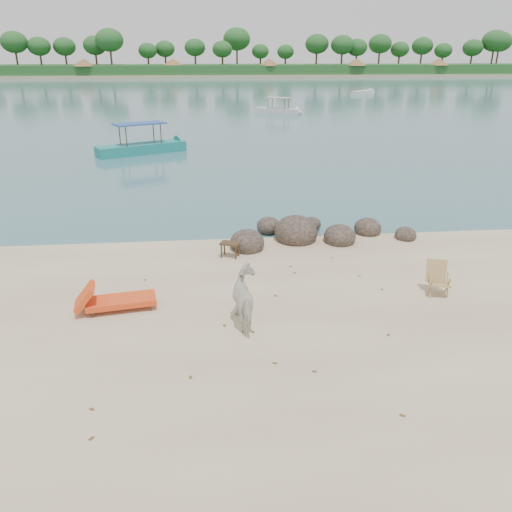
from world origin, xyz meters
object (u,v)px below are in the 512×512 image
(deck_chair, at_px, (440,281))
(boat_near, at_px, (140,128))
(boulders, at_px, (306,234))
(cow, at_px, (248,299))
(side_table, at_px, (230,251))
(lounge_chair, at_px, (121,298))

(deck_chair, distance_m, boat_near, 23.46)
(boulders, height_order, cow, cow)
(side_table, relative_size, boat_near, 0.09)
(side_table, distance_m, lounge_chair, 4.18)
(boulders, bearing_deg, side_table, -152.82)
(lounge_chair, relative_size, deck_chair, 2.38)
(boulders, height_order, deck_chair, deck_chair)
(boulders, distance_m, cow, 5.94)
(lounge_chair, height_order, boat_near, boat_near)
(boulders, bearing_deg, lounge_chair, -140.71)
(deck_chair, xyz_separation_m, boat_near, (-9.91, 21.23, 1.09))
(cow, xyz_separation_m, boat_near, (-4.90, 22.18, 0.90))
(boulders, distance_m, side_table, 2.93)
(side_table, distance_m, boat_near, 18.74)
(side_table, bearing_deg, deck_chair, -9.44)
(cow, distance_m, lounge_chair, 3.20)
(side_table, bearing_deg, lounge_chair, -110.69)
(cow, distance_m, boat_near, 22.73)
(boulders, xyz_separation_m, side_table, (-2.60, -1.34, 0.03))
(boulders, bearing_deg, cow, -113.81)
(boulders, height_order, side_table, boulders)
(side_table, relative_size, deck_chair, 0.66)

